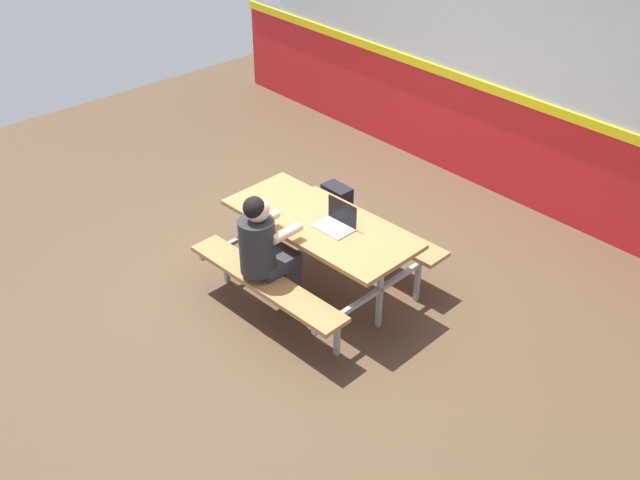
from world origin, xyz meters
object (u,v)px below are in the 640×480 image
picnic_table_main (320,238)px  backpack_dark (337,206)px  student_nearer (265,246)px  laptop_silver (337,222)px

picnic_table_main → backpack_dark: picnic_table_main is taller
student_nearer → backpack_dark: bearing=114.9°
picnic_table_main → laptop_silver: bearing=16.1°
student_nearer → backpack_dark: (-0.68, 1.46, -0.49)m
picnic_table_main → student_nearer: size_ratio=1.49×
picnic_table_main → student_nearer: 0.58m
picnic_table_main → laptop_silver: laptop_silver is taller
laptop_silver → backpack_dark: laptop_silver is taller
student_nearer → backpack_dark: size_ratio=2.74×
laptop_silver → backpack_dark: 1.36m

